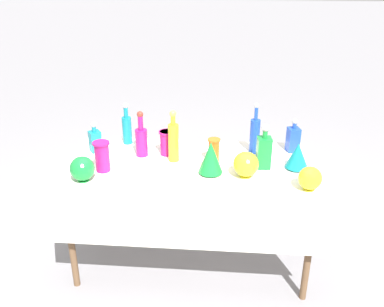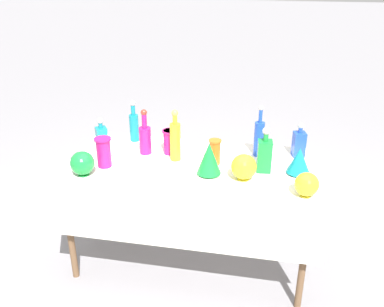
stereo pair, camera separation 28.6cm
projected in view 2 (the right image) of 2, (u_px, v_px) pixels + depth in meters
ground_plane at (192, 256)px, 3.24m from camera, size 40.00×40.00×0.00m
display_table at (191, 177)px, 2.91m from camera, size 1.74×0.95×0.76m
tall_bottle_0 at (134, 125)px, 3.27m from camera, size 0.07×0.07×0.32m
tall_bottle_1 at (175, 140)px, 2.95m from camera, size 0.07×0.07×0.37m
tall_bottle_2 at (145, 138)px, 3.07m from camera, size 0.09×0.09×0.33m
tall_bottle_3 at (259, 137)px, 3.02m from camera, size 0.07×0.07×0.38m
square_decanter_0 at (102, 136)px, 3.18m from camera, size 0.11×0.11×0.23m
square_decanter_1 at (299, 143)px, 3.03m from camera, size 0.10×0.10×0.25m
square_decanter_2 at (265, 154)px, 2.81m from camera, size 0.10×0.10×0.31m
slender_vase_0 at (215, 151)px, 2.92m from camera, size 0.09×0.09×0.18m
slender_vase_1 at (104, 151)px, 2.88m from camera, size 0.11×0.11×0.21m
slender_vase_2 at (170, 141)px, 3.08m from camera, size 0.11×0.11×0.18m
fluted_vase_0 at (209, 158)px, 2.77m from camera, size 0.16×0.16×0.22m
fluted_vase_1 at (299, 161)px, 2.78m from camera, size 0.15×0.15×0.18m
round_bowl_0 at (244, 167)px, 2.72m from camera, size 0.16×0.16×0.17m
round_bowl_1 at (307, 184)px, 2.53m from camera, size 0.15×0.15×0.15m
round_bowl_2 at (82, 163)px, 2.77m from camera, size 0.16×0.16×0.17m
price_tag_left at (218, 196)px, 2.54m from camera, size 0.05×0.03×0.03m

